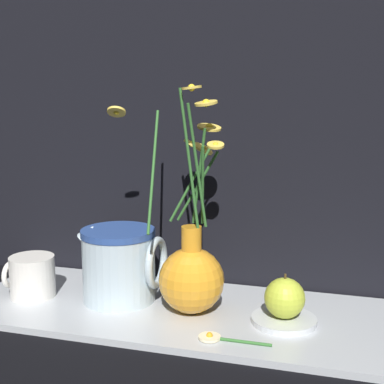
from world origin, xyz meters
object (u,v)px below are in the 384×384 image
object	(u,v)px
yellow_mug	(31,276)
ceramic_pitcher	(120,262)
vase_with_flowers	(189,272)
orange_fruit	(285,298)

from	to	relation	value
yellow_mug	ceramic_pitcher	bearing A→B (deg)	10.16
vase_with_flowers	orange_fruit	bearing A→B (deg)	-1.25
vase_with_flowers	orange_fruit	xyz separation A→B (m)	(0.17, -0.00, -0.03)
vase_with_flowers	yellow_mug	distance (m)	0.32
yellow_mug	orange_fruit	size ratio (longest dim) A/B	1.24
vase_with_flowers	ceramic_pitcher	distance (m)	0.14
vase_with_flowers	yellow_mug	bearing A→B (deg)	-177.61
ceramic_pitcher	yellow_mug	bearing A→B (deg)	-169.84
yellow_mug	ceramic_pitcher	distance (m)	0.18
orange_fruit	vase_with_flowers	bearing A→B (deg)	178.75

